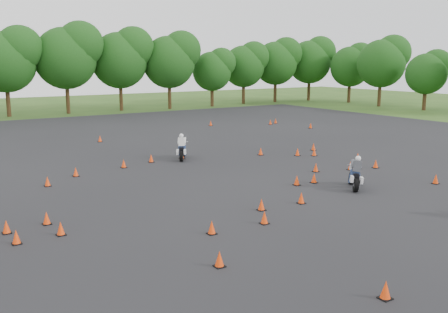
% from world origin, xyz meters
% --- Properties ---
extents(ground, '(140.00, 140.00, 0.00)m').
position_xyz_m(ground, '(0.00, 0.00, 0.00)').
color(ground, '#2D5119').
rests_on(ground, ground).
extents(asphalt_pad, '(62.00, 62.00, 0.00)m').
position_xyz_m(asphalt_pad, '(0.00, 6.00, 0.01)').
color(asphalt_pad, black).
rests_on(asphalt_pad, ground).
extents(treeline, '(87.00, 32.38, 10.66)m').
position_xyz_m(treeline, '(2.96, 34.75, 4.59)').
color(treeline, '#174212').
rests_on(treeline, ground).
extents(traffic_cones, '(36.40, 32.64, 0.45)m').
position_xyz_m(traffic_cones, '(-0.18, 5.03, 0.23)').
color(traffic_cones, '#F33E0A').
rests_on(traffic_cones, asphalt_pad).
extents(rider_grey, '(1.75, 1.97, 1.56)m').
position_xyz_m(rider_grey, '(4.17, -0.57, 0.79)').
color(rider_grey, '#3C3E43').
rests_on(rider_grey, ground).
extents(rider_white, '(1.63, 2.05, 1.57)m').
position_xyz_m(rider_white, '(0.85, 9.91, 0.79)').
color(rider_white, silver).
rests_on(rider_white, ground).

